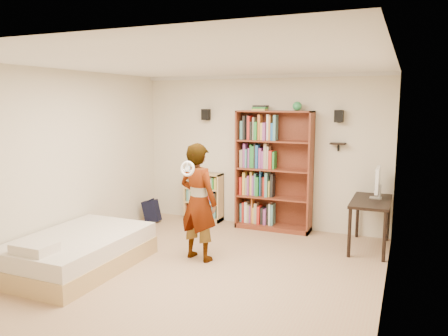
{
  "coord_description": "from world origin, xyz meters",
  "views": [
    {
      "loc": [
        2.42,
        -4.92,
        2.23
      ],
      "look_at": [
        0.08,
        0.6,
        1.32
      ],
      "focal_mm": 35.0,
      "sensor_mm": 36.0,
      "label": 1
    }
  ],
  "objects_px": {
    "person": "(198,202)",
    "low_bookshelf": "(204,197)",
    "daybed": "(78,248)",
    "computer_desk": "(370,224)",
    "tall_bookshelf": "(274,171)"
  },
  "relations": [
    {
      "from": "person",
      "to": "low_bookshelf",
      "type": "bearing_deg",
      "value": -53.41
    },
    {
      "from": "daybed",
      "to": "computer_desk",
      "type": "bearing_deg",
      "value": 33.85
    },
    {
      "from": "tall_bookshelf",
      "to": "person",
      "type": "height_order",
      "value": "tall_bookshelf"
    },
    {
      "from": "tall_bookshelf",
      "to": "daybed",
      "type": "xyz_separation_m",
      "value": [
        -1.89,
        -2.8,
        -0.75
      ]
    },
    {
      "from": "tall_bookshelf",
      "to": "daybed",
      "type": "relative_size",
      "value": 1.07
    },
    {
      "from": "tall_bookshelf",
      "to": "computer_desk",
      "type": "xyz_separation_m",
      "value": [
        1.66,
        -0.42,
        -0.66
      ]
    },
    {
      "from": "tall_bookshelf",
      "to": "low_bookshelf",
      "type": "distance_m",
      "value": 1.51
    },
    {
      "from": "low_bookshelf",
      "to": "daybed",
      "type": "xyz_separation_m",
      "value": [
        -0.5,
        -2.85,
        -0.17
      ]
    },
    {
      "from": "daybed",
      "to": "person",
      "type": "height_order",
      "value": "person"
    },
    {
      "from": "person",
      "to": "tall_bookshelf",
      "type": "bearing_deg",
      "value": -93.8
    },
    {
      "from": "tall_bookshelf",
      "to": "daybed",
      "type": "bearing_deg",
      "value": -124.06
    },
    {
      "from": "daybed",
      "to": "person",
      "type": "distance_m",
      "value": 1.73
    },
    {
      "from": "computer_desk",
      "to": "person",
      "type": "distance_m",
      "value": 2.67
    },
    {
      "from": "daybed",
      "to": "person",
      "type": "relative_size",
      "value": 1.17
    },
    {
      "from": "computer_desk",
      "to": "person",
      "type": "xyz_separation_m",
      "value": [
        -2.21,
        -1.43,
        0.45
      ]
    }
  ]
}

